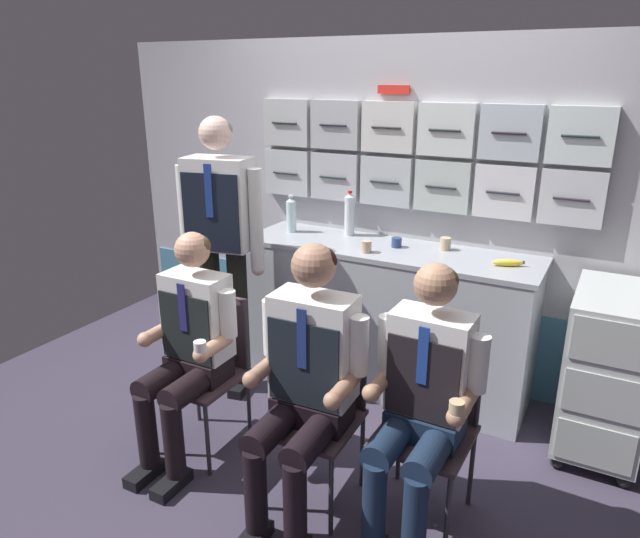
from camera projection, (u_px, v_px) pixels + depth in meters
ground at (290, 479)px, 2.93m from camera, size 4.80×4.80×0.04m
galley_bulkhead at (399, 212)px, 3.71m from camera, size 4.20×0.14×2.15m
galley_counter at (385, 318)px, 3.65m from camera, size 1.83×0.53×0.93m
service_trolley at (607, 369)px, 2.99m from camera, size 0.40×0.65×0.90m
folding_chair_left at (210, 356)px, 3.08m from camera, size 0.40×0.41×0.82m
crew_member_left at (188, 342)px, 2.90m from camera, size 0.48×0.58×1.20m
folding_chair_center at (321, 395)px, 2.70m from camera, size 0.42×0.42×0.82m
crew_member_center at (306, 374)px, 2.51m from camera, size 0.51×0.63×1.26m
folding_chair_right at (432, 409)px, 2.59m from camera, size 0.41×0.41×0.82m
crew_member_right at (422, 395)px, 2.41m from camera, size 0.48×0.59×1.22m
crew_member_standing at (221, 234)px, 3.43m from camera, size 0.53×0.32×1.71m
water_bottle_clear at (350, 214)px, 3.73m from camera, size 0.07×0.07×0.29m
water_bottle_tall at (291, 215)px, 3.82m from camera, size 0.07×0.07×0.25m
paper_cup_tan at (366, 246)px, 3.40m from camera, size 0.06×0.06×0.07m
coffee_cup_white at (397, 242)px, 3.51m from camera, size 0.06×0.06×0.06m
paper_cup_blue at (445, 243)px, 3.45m from camera, size 0.06×0.06×0.08m
snack_banana at (508, 263)px, 3.16m from camera, size 0.17×0.10×0.04m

